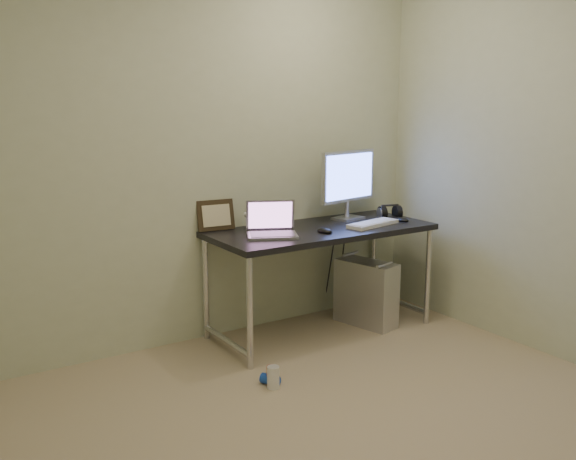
# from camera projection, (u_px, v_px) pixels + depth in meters

# --- Properties ---
(floor) EXTENTS (3.50, 3.50, 0.00)m
(floor) POSITION_uv_depth(u_px,v_px,m) (364.00, 450.00, 3.02)
(floor) COLOR tan
(floor) RESTS_ON ground
(wall_back) EXTENTS (3.50, 0.02, 2.50)m
(wall_back) POSITION_uv_depth(u_px,v_px,m) (198.00, 157.00, 4.21)
(wall_back) COLOR beige
(wall_back) RESTS_ON ground
(desk) EXTENTS (1.57, 0.69, 0.75)m
(desk) POSITION_uv_depth(u_px,v_px,m) (321.00, 239.00, 4.45)
(desk) COLOR black
(desk) RESTS_ON ground
(tower_computer) EXTENTS (0.30, 0.49, 0.50)m
(tower_computer) POSITION_uv_depth(u_px,v_px,m) (366.00, 293.00, 4.67)
(tower_computer) COLOR silver
(tower_computer) RESTS_ON ground
(cable_a) EXTENTS (0.01, 0.16, 0.69)m
(cable_a) POSITION_uv_depth(u_px,v_px,m) (331.00, 262.00, 4.91)
(cable_a) COLOR black
(cable_a) RESTS_ON ground
(cable_b) EXTENTS (0.02, 0.11, 0.71)m
(cable_b) POSITION_uv_depth(u_px,v_px,m) (342.00, 263.00, 4.94)
(cable_b) COLOR black
(cable_b) RESTS_ON ground
(can_red) EXTENTS (0.07, 0.07, 0.11)m
(can_red) POSITION_uv_depth(u_px,v_px,m) (272.00, 375.00, 3.70)
(can_red) COLOR #A92B16
(can_red) RESTS_ON ground
(can_white) EXTENTS (0.10, 0.10, 0.13)m
(can_white) POSITION_uv_depth(u_px,v_px,m) (273.00, 377.00, 3.66)
(can_white) COLOR silver
(can_white) RESTS_ON ground
(can_blue) EXTENTS (0.10, 0.13, 0.06)m
(can_blue) POSITION_uv_depth(u_px,v_px,m) (270.00, 380.00, 3.71)
(can_blue) COLOR blue
(can_blue) RESTS_ON ground
(laptop) EXTENTS (0.40, 0.38, 0.22)m
(laptop) POSITION_uv_depth(u_px,v_px,m) (271.00, 227.00, 4.18)
(laptop) COLOR #BBBCC3
(laptop) RESTS_ON desk
(monitor) EXTENTS (0.53, 0.19, 0.50)m
(monitor) POSITION_uv_depth(u_px,v_px,m) (348.00, 179.00, 4.69)
(monitor) COLOR #BBBCC3
(monitor) RESTS_ON desk
(keyboard) EXTENTS (0.44, 0.22, 0.03)m
(keyboard) POSITION_uv_depth(u_px,v_px,m) (373.00, 224.00, 4.50)
(keyboard) COLOR white
(keyboard) RESTS_ON desk
(mouse_right) EXTENTS (0.07, 0.11, 0.04)m
(mouse_right) POSITION_uv_depth(u_px,v_px,m) (403.00, 219.00, 4.66)
(mouse_right) COLOR black
(mouse_right) RESTS_ON desk
(mouse_left) EXTENTS (0.10, 0.13, 0.04)m
(mouse_left) POSITION_uv_depth(u_px,v_px,m) (325.00, 230.00, 4.26)
(mouse_left) COLOR black
(mouse_left) RESTS_ON desk
(headphones) EXTENTS (0.19, 0.11, 0.12)m
(headphones) POSITION_uv_depth(u_px,v_px,m) (390.00, 212.00, 4.84)
(headphones) COLOR black
(headphones) RESTS_ON desk
(picture_frame) EXTENTS (0.26, 0.10, 0.21)m
(picture_frame) POSITION_uv_depth(u_px,v_px,m) (216.00, 215.00, 4.32)
(picture_frame) COLOR black
(picture_frame) RESTS_ON desk
(webcam) EXTENTS (0.04, 0.03, 0.11)m
(webcam) POSITION_uv_depth(u_px,v_px,m) (247.00, 217.00, 4.40)
(webcam) COLOR silver
(webcam) RESTS_ON desk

